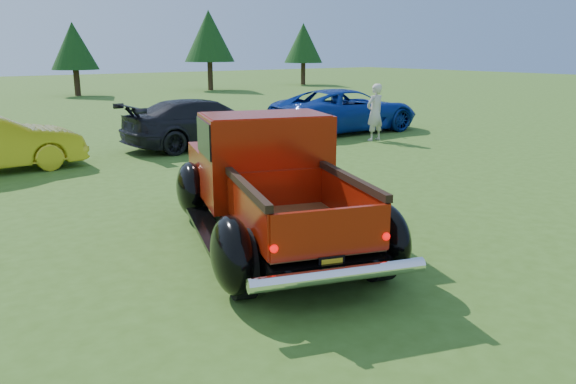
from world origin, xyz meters
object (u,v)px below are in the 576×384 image
(tree_mid_right, at_px, (74,46))
(tree_east, at_px, (209,36))
(tree_far_east, at_px, (303,43))
(pickup_truck, at_px, (265,179))
(spectator, at_px, (375,112))
(show_car_blue, at_px, (346,110))
(show_car_grey, at_px, (204,123))

(tree_mid_right, bearing_deg, tree_east, -3.18)
(tree_far_east, xyz_separation_m, pickup_truck, (-23.66, -29.57, -2.35))
(spectator, bearing_deg, show_car_blue, -109.62)
(tree_east, height_order, show_car_grey, tree_east)
(tree_east, height_order, spectator, tree_east)
(spectator, bearing_deg, tree_mid_right, -86.96)
(show_car_blue, bearing_deg, tree_far_east, -31.73)
(tree_mid_right, bearing_deg, spectator, -84.30)
(show_car_blue, xyz_separation_m, spectator, (-0.62, -2.03, 0.15))
(tree_east, bearing_deg, show_car_grey, -119.10)
(pickup_truck, relative_size, show_car_blue, 1.02)
(pickup_truck, height_order, spectator, pickup_truck)
(tree_east, bearing_deg, tree_far_east, 6.34)
(tree_east, relative_size, pickup_truck, 0.99)
(show_car_blue, height_order, spectator, spectator)
(tree_far_east, bearing_deg, show_car_grey, -133.42)
(show_car_blue, distance_m, spectator, 2.13)
(tree_east, height_order, tree_far_east, tree_east)
(tree_east, xyz_separation_m, tree_far_east, (9.00, 1.00, -0.41))
(show_car_grey, distance_m, show_car_blue, 5.46)
(show_car_grey, relative_size, show_car_blue, 0.91)
(tree_east, bearing_deg, show_car_blue, -106.19)
(tree_mid_right, relative_size, spectator, 2.47)
(tree_east, distance_m, pickup_truck, 32.23)
(tree_east, bearing_deg, spectator, -106.26)
(pickup_truck, bearing_deg, tree_far_east, 69.91)
(pickup_truck, xyz_separation_m, spectator, (8.00, 5.71, -0.01))
(tree_east, xyz_separation_m, spectator, (-6.67, -22.86, -2.77))
(tree_far_east, bearing_deg, tree_east, -173.66)
(pickup_truck, distance_m, spectator, 9.82)
(tree_far_east, distance_m, show_car_blue, 26.63)
(tree_mid_right, height_order, spectator, tree_mid_right)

